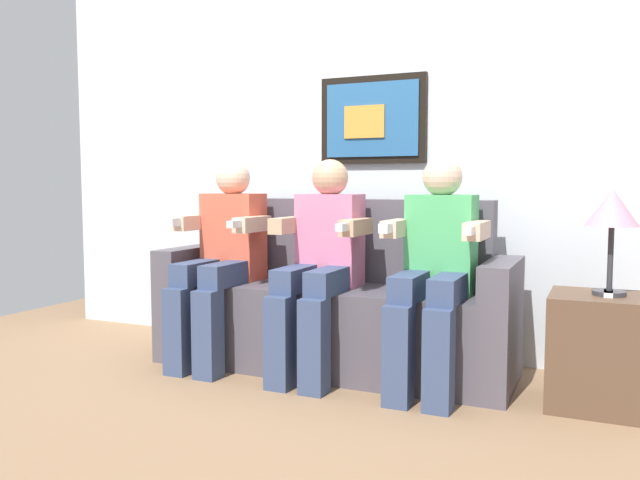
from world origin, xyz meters
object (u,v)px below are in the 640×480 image
person_in_middle (321,258)px  side_table_right (597,351)px  person_on_right (435,264)px  table_lamp (612,213)px  couch (333,310)px  spare_remote_on_table (608,293)px  person_on_left (222,253)px

person_in_middle → side_table_right: (1.30, 0.06, -0.36)m
person_on_right → table_lamp: person_on_right is taller
person_on_right → table_lamp: bearing=4.8°
couch → side_table_right: couch is taller
couch → person_on_right: person_on_right is taller
person_on_right → spare_remote_on_table: 0.76m
person_on_left → person_on_right: bearing=0.0°
person_on_left → table_lamp: (1.93, 0.06, 0.25)m
person_on_left → person_in_middle: size_ratio=1.00×
person_on_left → spare_remote_on_table: bearing=1.5°
couch → person_on_left: person_on_left is taller
couch → spare_remote_on_table: size_ratio=14.59×
couch → side_table_right: size_ratio=3.79×
side_table_right → couch: bearing=175.3°
spare_remote_on_table → side_table_right: bearing=164.0°
side_table_right → person_on_right: bearing=-175.0°
person_in_middle → side_table_right: bearing=2.7°
person_on_right → spare_remote_on_table: size_ratio=8.54×
couch → person_on_left: size_ratio=1.71×
person_on_left → person_on_right: 1.18m
couch → person_on_left: 0.68m
person_on_right → couch: bearing=164.1°
person_in_middle → spare_remote_on_table: (1.34, 0.05, -0.10)m
person_on_right → side_table_right: person_on_right is taller
couch → side_table_right: bearing=-4.7°
couch → person_on_left: bearing=-164.1°
person_on_left → side_table_right: (1.89, 0.06, -0.36)m
person_on_left → person_in_middle: same height
person_on_right → side_table_right: bearing=5.0°
person_on_left → person_in_middle: (0.59, 0.00, -0.00)m
person_on_left → table_lamp: 1.95m
spare_remote_on_table → person_on_left: bearing=-178.5°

